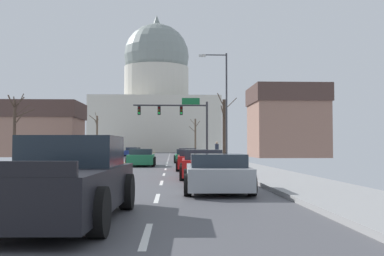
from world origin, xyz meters
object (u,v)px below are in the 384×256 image
street_lamp_right (223,98)px  signal_gantry (180,115)px  sedan_oncoming_01 (132,152)px  sedan_near_00 (188,155)px  pickup_truck_near_06 (65,182)px  bicycle_parked (225,159)px  sedan_near_04 (202,165)px  sedan_oncoming_02 (135,151)px  pedestrian_00 (217,150)px  sedan_near_01 (186,156)px  sedan_near_03 (192,160)px  sedan_near_05 (217,173)px  sedan_oncoming_00 (96,153)px  sedan_near_02 (141,158)px

street_lamp_right → signal_gantry: bearing=104.5°
sedan_oncoming_01 → sedan_near_00: bearing=-70.7°
pickup_truck_near_06 → bicycle_parked: pickup_truck_near_06 is taller
sedan_near_04 → pickup_truck_near_06: size_ratio=0.83×
sedan_oncoming_02 → pedestrian_00: size_ratio=2.81×
sedan_near_00 → sedan_near_01: sedan_near_00 is taller
sedan_near_03 → sedan_oncoming_01: size_ratio=1.08×
sedan_near_05 → pickup_truck_near_06: size_ratio=0.82×
sedan_near_05 → sedan_oncoming_00: 42.56m
street_lamp_right → bicycle_parked: bearing=-94.6°
sedan_near_02 → sedan_near_03: bearing=-59.5°
sedan_near_01 → bicycle_parked: 7.61m
street_lamp_right → sedan_near_02: street_lamp_right is taller
sedan_near_01 → sedan_near_02: sedan_near_02 is taller
sedan_near_00 → pedestrian_00: (2.38, -4.87, 0.49)m
sedan_near_02 → pickup_truck_near_06: (0.12, -23.71, 0.15)m
sedan_near_05 → sedan_oncoming_00: sedan_near_05 is taller
signal_gantry → bicycle_parked: 17.19m
sedan_oncoming_01 → pedestrian_00: 27.29m
street_lamp_right → pedestrian_00: street_lamp_right is taller
sedan_near_01 → sedan_oncoming_02: (-7.05, 34.19, 0.03)m
signal_gantry → sedan_near_05: 34.13m
sedan_near_04 → pickup_truck_near_06: pickup_truck_near_06 is taller
sedan_near_03 → sedan_near_04: sedan_near_04 is taller
sedan_near_00 → sedan_near_04: bearing=-90.4°
street_lamp_right → sedan_oncoming_00: size_ratio=1.99×
pickup_truck_near_06 → sedan_near_04: bearing=73.0°
pickup_truck_near_06 → bicycle_parked: (5.77, 22.78, -0.25)m
pickup_truck_near_06 → sedan_near_05: bearing=56.9°
street_lamp_right → pedestrian_00: bearing=91.9°
sedan_oncoming_00 → sedan_near_05: bearing=-75.7°
sedan_near_00 → sedan_near_04: 24.33m
pickup_truck_near_06 → pedestrian_00: size_ratio=3.17×
sedan_near_00 → bicycle_parked: (2.18, -12.66, -0.09)m
sedan_near_05 → bicycle_parked: (2.30, 17.47, -0.08)m
sedan_near_05 → sedan_near_02: bearing=101.0°
street_lamp_right → pickup_truck_near_06: bearing=-102.8°
sedan_near_04 → bicycle_parked: (2.37, 11.66, -0.12)m
sedan_near_01 → signal_gantry: bearing=92.4°
sedan_near_02 → sedan_near_01: bearing=61.6°
street_lamp_right → pedestrian_00: (-0.13, 3.81, -4.14)m
pickup_truck_near_06 → sedan_oncoming_00: pickup_truck_near_06 is taller
sedan_near_00 → sedan_oncoming_00: sedan_near_00 is taller
sedan_near_05 → bicycle_parked: size_ratio=2.48×
sedan_near_04 → sedan_near_05: bearing=-89.4°
sedan_near_00 → sedan_near_01: (-0.32, -5.48, -0.03)m
street_lamp_right → sedan_oncoming_02: 38.95m
sedan_near_03 → sedan_oncoming_01: bearing=100.3°
pedestrian_00 → sedan_near_04: bearing=-97.5°
sedan_near_05 → sedan_near_04: bearing=90.6°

